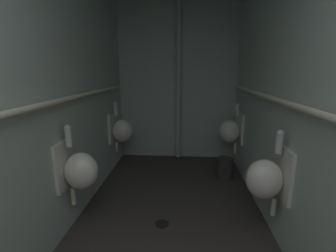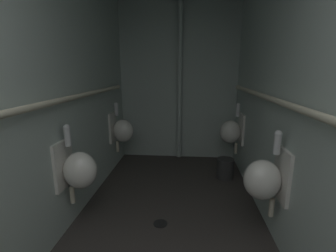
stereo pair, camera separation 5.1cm
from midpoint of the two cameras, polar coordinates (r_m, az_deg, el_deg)
floor at (r=2.46m, az=-0.36°, el=-25.16°), size 2.04×4.23×0.08m
wall_left at (r=2.23m, az=-26.98°, el=8.11°), size 0.06×4.23×2.68m
wall_right at (r=2.10m, az=27.95°, el=7.77°), size 0.06×4.23×2.68m
wall_back at (r=4.01m, az=1.89°, el=11.21°), size 2.04×0.06×2.68m
urinal_left_mid at (r=2.32m, az=-21.13°, el=-9.74°), size 0.32×0.30×0.76m
urinal_left_far at (r=3.62m, az=-11.58°, el=-0.95°), size 0.32×0.30×0.76m
urinal_right_mid at (r=2.17m, az=21.94°, el=-11.46°), size 0.32×0.30×0.76m
urinal_right_far at (r=3.62m, az=14.46°, el=-1.10°), size 0.32×0.30×0.76m
supply_pipe_left at (r=2.17m, az=-25.06°, el=5.41°), size 0.06×3.44×0.06m
supply_pipe_right at (r=2.06m, az=25.48°, el=5.02°), size 0.06×3.55×0.06m
standpipe_back_wall at (r=3.90m, az=2.19°, el=11.14°), size 0.07×0.07×2.63m
floor_drain at (r=2.55m, az=-2.08°, el=-22.30°), size 0.14×0.14×0.01m
waste_bin at (r=3.48m, az=13.02°, el=-9.78°), size 0.23×0.23×0.29m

